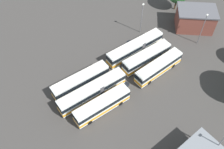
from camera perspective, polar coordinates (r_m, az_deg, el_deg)
ground_plane at (r=54.42m, az=2.00°, el=-0.92°), size 96.10×96.10×0.00m
bus_row0_slot0 at (r=58.38m, az=5.34°, el=6.15°), size 15.05×3.72×3.47m
bus_row0_slot1 at (r=56.53m, az=7.91°, el=3.93°), size 12.45×3.61×3.47m
bus_row0_slot2 at (r=55.01m, az=10.62°, el=1.70°), size 12.16×2.96×3.47m
bus_row1_slot0 at (r=52.07m, az=-7.19°, el=-1.46°), size 12.83×3.70×3.47m
bus_row1_slot1 at (r=50.27m, az=-4.49°, el=-3.82°), size 15.06×3.94×3.47m
bus_row1_slot2 at (r=48.35m, az=-2.30°, el=-6.99°), size 11.95×3.61×3.47m
depot_building at (r=67.90m, az=18.50°, el=12.00°), size 11.37×11.44×5.46m
lamp_post_mid_lot at (r=62.34m, az=20.01°, el=9.91°), size 0.56×0.28×8.60m
lamp_post_near_entrance at (r=62.29m, az=6.81°, el=12.85°), size 0.56×0.28×8.50m
lamp_post_by_building at (r=45.35m, az=23.25°, el=-14.59°), size 0.56×0.28×7.72m
puddle_between_rows at (r=61.86m, az=4.42°, el=7.03°), size 2.77×2.77×0.01m
puddle_front_lane at (r=53.48m, az=3.19°, el=-2.27°), size 1.54×1.54×0.01m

